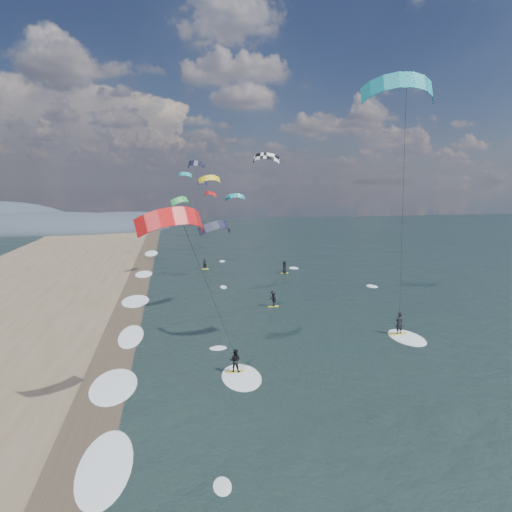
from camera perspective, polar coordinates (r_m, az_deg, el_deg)
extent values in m
plane|color=black|center=(25.25, 8.03, -20.59)|extent=(260.00, 260.00, 0.00)
cube|color=#382D23|center=(33.37, -18.68, -13.15)|extent=(3.00, 240.00, 0.00)
ellipsoid|color=#3D4756|center=(125.48, -26.18, 3.01)|extent=(64.00, 24.00, 10.00)
ellipsoid|color=#3D4756|center=(141.83, -17.06, 4.26)|extent=(40.00, 18.00, 7.00)
cube|color=gold|center=(38.74, 18.46, -9.84)|extent=(1.54, 0.46, 0.07)
imported|color=black|center=(38.43, 18.54, -8.46)|extent=(0.76, 0.57, 1.90)
ellipsoid|color=white|center=(38.25, 19.45, -10.21)|extent=(2.60, 4.20, 0.12)
cylinder|color=black|center=(33.10, 18.93, 4.80)|extent=(0.02, 0.02, 19.10)
cube|color=gold|center=(30.10, -2.80, -15.17)|extent=(1.25, 0.38, 0.06)
imported|color=black|center=(29.76, -2.81, -13.73)|extent=(0.94, 0.85, 1.59)
ellipsoid|color=white|center=(29.44, -1.96, -15.82)|extent=(2.60, 4.20, 0.12)
cylinder|color=black|center=(24.96, -5.90, -5.37)|extent=(0.02, 0.02, 12.04)
cube|color=gold|center=(44.66, 2.30, -6.71)|extent=(1.10, 0.35, 0.05)
imported|color=black|center=(44.43, 2.31, -5.68)|extent=(0.95, 1.20, 1.63)
cube|color=gold|center=(60.66, 3.80, -2.28)|extent=(1.10, 0.35, 0.05)
imported|color=black|center=(60.48, 3.81, -1.46)|extent=(0.65, 0.90, 1.72)
cube|color=gold|center=(63.77, -6.82, -1.73)|extent=(1.10, 0.35, 0.05)
imported|color=black|center=(63.62, -6.83, -1.05)|extent=(0.57, 0.40, 1.49)
ellipsoid|color=white|center=(22.72, -19.59, -24.91)|extent=(2.40, 5.40, 0.11)
ellipsoid|color=white|center=(29.60, -17.30, -16.14)|extent=(2.40, 5.40, 0.11)
ellipsoid|color=white|center=(37.87, -15.88, -10.22)|extent=(2.40, 5.40, 0.11)
ellipsoid|color=white|center=(48.33, -14.85, -5.79)|extent=(2.40, 5.40, 0.11)
ellipsoid|color=white|center=(61.92, -14.06, -2.34)|extent=(2.40, 5.40, 0.11)
ellipsoid|color=white|center=(79.60, -13.45, 0.36)|extent=(2.40, 5.40, 0.11)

